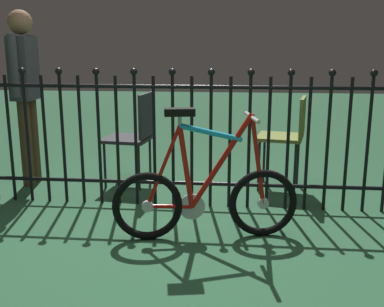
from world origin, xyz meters
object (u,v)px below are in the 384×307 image
object	(u,v)px
bicycle	(206,196)
person_visitor	(25,83)
chair_olive	(289,132)
chair_charcoal	(136,131)

from	to	relation	value
bicycle	person_visitor	size ratio (longest dim) A/B	0.78
chair_olive	chair_charcoal	xyz separation A→B (m)	(-1.41, -0.01, -0.01)
bicycle	person_visitor	xyz separation A→B (m)	(-1.75, 1.13, 0.66)
bicycle	chair_olive	size ratio (longest dim) A/B	1.49
chair_olive	person_visitor	xyz separation A→B (m)	(-2.42, -0.07, 0.43)
bicycle	person_visitor	world-z (taller)	person_visitor
chair_olive	person_visitor	world-z (taller)	person_visitor
bicycle	chair_olive	distance (m)	1.40
bicycle	chair_charcoal	xyz separation A→B (m)	(-0.74, 1.19, 0.22)
bicycle	chair_olive	world-z (taller)	bicycle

